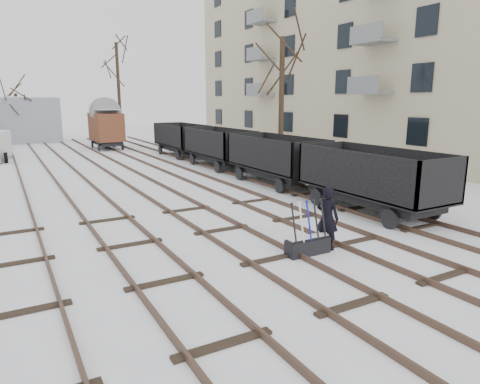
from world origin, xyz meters
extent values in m
plane|color=white|center=(0.00, 0.00, 0.00)|extent=(120.00, 120.00, 0.00)
cube|color=black|center=(-5.28, 14.00, 0.07)|extent=(0.07, 52.00, 0.15)
cube|color=black|center=(-6.00, 2.00, 0.03)|extent=(1.90, 0.20, 0.08)
cube|color=black|center=(-3.72, 14.00, 0.07)|extent=(0.07, 52.00, 0.15)
cube|color=black|center=(-2.28, 14.00, 0.07)|extent=(0.07, 52.00, 0.15)
cube|color=black|center=(-3.00, 2.00, 0.03)|extent=(1.90, 0.20, 0.08)
cube|color=black|center=(-0.72, 14.00, 0.07)|extent=(0.07, 52.00, 0.15)
cube|color=black|center=(0.72, 14.00, 0.07)|extent=(0.07, 52.00, 0.15)
cube|color=black|center=(0.00, 2.00, 0.03)|extent=(1.90, 0.20, 0.08)
cube|color=black|center=(2.28, 14.00, 0.07)|extent=(0.07, 52.00, 0.15)
cube|color=black|center=(3.72, 14.00, 0.07)|extent=(0.07, 52.00, 0.15)
cube|color=black|center=(3.00, 2.00, 0.03)|extent=(1.90, 0.20, 0.08)
cube|color=black|center=(5.28, 14.00, 0.07)|extent=(0.07, 52.00, 0.15)
cube|color=black|center=(6.72, 14.00, 0.07)|extent=(0.07, 52.00, 0.15)
cube|color=black|center=(6.00, 2.00, 0.03)|extent=(1.90, 0.20, 0.08)
cube|color=#BEB292|center=(20.00, 14.00, 8.00)|extent=(10.00, 45.00, 16.00)
cube|color=gray|center=(-4.00, 40.00, 2.20)|extent=(7.00, 6.00, 4.40)
cube|color=silver|center=(-4.00, 40.00, 4.45)|extent=(6.86, 5.88, 0.10)
cube|color=black|center=(1.09, -0.11, 0.22)|extent=(1.30, 0.43, 0.44)
cube|color=black|center=(1.09, -0.11, 0.46)|extent=(1.30, 0.31, 0.06)
cube|color=silver|center=(1.09, -0.11, 0.50)|extent=(1.25, 0.27, 0.03)
cylinder|color=black|center=(0.59, -0.11, 0.95)|extent=(0.05, 0.31, 1.08)
cylinder|color=silver|center=(0.84, -0.11, 0.95)|extent=(0.05, 0.31, 1.08)
cylinder|color=#0B1093|center=(1.09, -0.11, 0.95)|extent=(0.05, 0.31, 1.08)
cylinder|color=black|center=(1.34, -0.11, 0.95)|extent=(0.05, 0.31, 1.08)
cylinder|color=black|center=(1.59, -0.11, 0.95)|extent=(0.05, 0.31, 1.08)
imported|color=black|center=(1.84, -0.01, 0.91)|extent=(0.68, 0.79, 1.82)
cube|color=black|center=(6.00, 2.34, 0.64)|extent=(1.88, 5.18, 0.39)
cube|color=black|center=(6.00, 2.34, 0.83)|extent=(2.36, 5.89, 0.12)
cube|color=black|center=(4.87, 2.34, 1.62)|extent=(0.10, 5.89, 1.57)
cube|color=black|center=(7.13, 2.34, 1.62)|extent=(0.10, 5.89, 1.57)
cube|color=silver|center=(6.00, 2.34, 0.93)|extent=(2.12, 5.65, 0.06)
cylinder|color=black|center=(4.92, 0.46, 0.34)|extent=(0.12, 0.69, 0.69)
cylinder|color=black|center=(7.08, 4.23, 0.34)|extent=(0.12, 0.69, 0.69)
cube|color=black|center=(6.00, 8.74, 0.64)|extent=(1.88, 5.18, 0.39)
cube|color=black|center=(6.00, 8.74, 0.83)|extent=(2.36, 5.89, 0.12)
cube|color=black|center=(4.87, 8.74, 1.62)|extent=(0.10, 5.89, 1.57)
cube|color=black|center=(7.13, 8.74, 1.62)|extent=(0.10, 5.89, 1.57)
cube|color=silver|center=(6.00, 8.74, 0.93)|extent=(2.12, 5.65, 0.06)
cylinder|color=black|center=(4.92, 6.86, 0.34)|extent=(0.12, 0.69, 0.69)
cylinder|color=black|center=(7.08, 10.63, 0.34)|extent=(0.12, 0.69, 0.69)
cube|color=black|center=(6.00, 15.14, 0.64)|extent=(1.88, 5.18, 0.39)
cube|color=black|center=(6.00, 15.14, 0.83)|extent=(2.36, 5.89, 0.12)
cube|color=black|center=(4.87, 15.14, 1.62)|extent=(0.10, 5.89, 1.57)
cube|color=black|center=(7.13, 15.14, 1.62)|extent=(0.10, 5.89, 1.57)
cube|color=silver|center=(6.00, 15.14, 0.93)|extent=(2.12, 5.65, 0.06)
cylinder|color=black|center=(4.92, 13.26, 0.34)|extent=(0.12, 0.69, 0.69)
cylinder|color=black|center=(7.08, 17.03, 0.34)|extent=(0.12, 0.69, 0.69)
cube|color=black|center=(6.00, 21.54, 0.64)|extent=(1.88, 5.18, 0.39)
cube|color=black|center=(6.00, 21.54, 0.83)|extent=(2.36, 5.89, 0.12)
cube|color=black|center=(4.87, 21.54, 1.62)|extent=(0.10, 5.89, 1.57)
cube|color=black|center=(7.13, 21.54, 1.62)|extent=(0.10, 5.89, 1.57)
cube|color=silver|center=(6.00, 21.54, 0.93)|extent=(2.12, 5.65, 0.06)
cylinder|color=black|center=(4.92, 19.66, 0.34)|extent=(0.12, 0.69, 0.69)
cylinder|color=black|center=(7.08, 23.43, 0.34)|extent=(0.12, 0.69, 0.69)
cube|color=black|center=(2.08, 29.20, 0.58)|extent=(1.75, 3.95, 0.36)
cube|color=#4D2217|center=(2.08, 29.20, 1.92)|extent=(2.18, 4.48, 2.32)
cube|color=silver|center=(2.08, 29.20, 3.39)|extent=(1.97, 4.26, 0.04)
cylinder|color=black|center=(1.10, 27.77, 0.31)|extent=(0.11, 0.63, 0.63)
cylinder|color=black|center=(3.07, 30.63, 0.31)|extent=(0.11, 0.63, 0.63)
cylinder|color=black|center=(-5.80, 26.68, 0.36)|extent=(0.23, 0.73, 0.73)
cylinder|color=black|center=(8.25, 11.64, 3.81)|extent=(0.30, 0.30, 7.63)
cylinder|color=black|center=(-4.31, 37.35, 2.39)|extent=(0.30, 0.30, 4.79)
cylinder|color=black|center=(4.30, 33.01, 4.71)|extent=(0.30, 0.30, 9.42)
camera|label=1|loc=(-6.02, -8.97, 4.18)|focal=32.00mm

